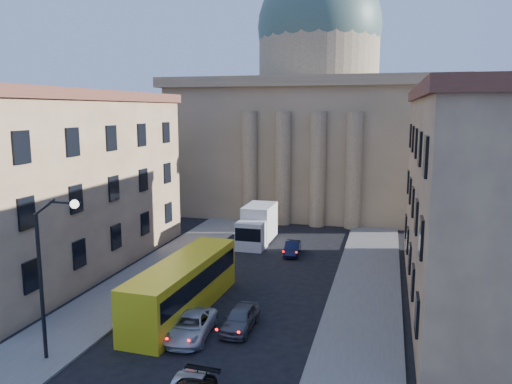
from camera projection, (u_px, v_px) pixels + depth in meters
sidewalk_left at (125, 292)px, 36.39m from camera, size 5.00×60.00×0.15m
sidewalk_right at (362, 316)px, 32.05m from camera, size 5.00×60.00×0.15m
church at (317, 119)px, 67.99m from camera, size 68.02×28.76×36.60m
building_left at (53, 180)px, 41.16m from camera, size 11.60×26.60×14.70m
building_right at (502, 199)px, 32.49m from camera, size 11.60×26.60×14.70m
street_lamp at (48, 266)px, 25.61m from camera, size 2.62×0.44×8.83m
car_left_mid at (191, 326)px, 29.23m from camera, size 2.67×5.03×1.35m
car_right_far at (240, 318)px, 30.25m from camera, size 1.67×4.15×1.41m
car_right_distant at (292, 248)px, 45.83m from camera, size 1.63×3.88×1.25m
city_bus at (183, 284)px, 32.81m from camera, size 3.31×12.35×3.45m
box_truck at (257, 226)px, 49.59m from camera, size 2.72×6.79×3.72m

